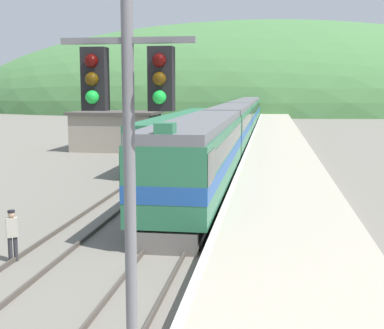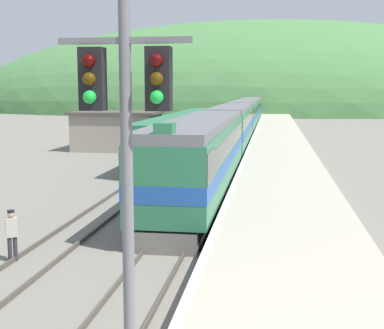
# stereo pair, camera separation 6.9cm
# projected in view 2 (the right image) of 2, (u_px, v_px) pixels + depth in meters

# --- Properties ---
(track_main) EXTENTS (1.52, 180.00, 0.16)m
(track_main) POSITION_uv_depth(u_px,v_px,m) (246.00, 129.00, 74.79)
(track_main) COLOR #4C443D
(track_main) RESTS_ON ground
(track_siding) EXTENTS (1.52, 180.00, 0.16)m
(track_siding) POSITION_uv_depth(u_px,v_px,m) (218.00, 128.00, 75.38)
(track_siding) COLOR #4C443D
(track_siding) RESTS_ON ground
(platform) EXTENTS (5.21, 140.00, 0.88)m
(platform) POSITION_uv_depth(u_px,v_px,m) (278.00, 140.00, 54.54)
(platform) COLOR #B2A893
(platform) RESTS_ON ground
(distant_hills) EXTENTS (157.54, 70.89, 44.92)m
(distant_hills) POSITION_uv_depth(u_px,v_px,m) (258.00, 111.00, 136.74)
(distant_hills) COLOR #477A42
(distant_hills) RESTS_ON ground
(station_shed) EXTENTS (7.88, 5.60, 3.56)m
(station_shed) POSITION_uv_depth(u_px,v_px,m) (117.00, 131.00, 49.30)
(station_shed) COLOR gray
(station_shed) RESTS_ON ground
(express_train_lead_car) EXTENTS (3.01, 20.10, 4.49)m
(express_train_lead_car) POSITION_uv_depth(u_px,v_px,m) (201.00, 155.00, 27.43)
(express_train_lead_car) COLOR black
(express_train_lead_car) RESTS_ON ground
(carriage_second) EXTENTS (3.00, 20.02, 4.13)m
(carriage_second) POSITION_uv_depth(u_px,v_px,m) (232.00, 127.00, 48.16)
(carriage_second) COLOR black
(carriage_second) RESTS_ON ground
(carriage_third) EXTENTS (3.00, 20.02, 4.13)m
(carriage_third) POSITION_uv_depth(u_px,v_px,m) (244.00, 115.00, 68.62)
(carriage_third) COLOR black
(carriage_third) RESTS_ON ground
(carriage_fourth) EXTENTS (3.00, 20.02, 4.13)m
(carriage_fourth) POSITION_uv_depth(u_px,v_px,m) (251.00, 109.00, 89.09)
(carriage_fourth) COLOR black
(carriage_fourth) RESTS_ON ground
(siding_train) EXTENTS (2.90, 29.65, 3.43)m
(siding_train) POSITION_uv_depth(u_px,v_px,m) (185.00, 133.00, 46.70)
(siding_train) COLOR black
(siding_train) RESTS_ON ground
(signal_mast_main) EXTENTS (2.20, 0.42, 7.28)m
(signal_mast_main) POSITION_uv_depth(u_px,v_px,m) (126.00, 141.00, 8.73)
(signal_mast_main) COLOR slate
(signal_mast_main) RESTS_ON ground
(track_worker) EXTENTS (0.42, 0.38, 1.72)m
(track_worker) POSITION_uv_depth(u_px,v_px,m) (12.00, 232.00, 17.42)
(track_worker) COLOR #2D2D33
(track_worker) RESTS_ON ground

